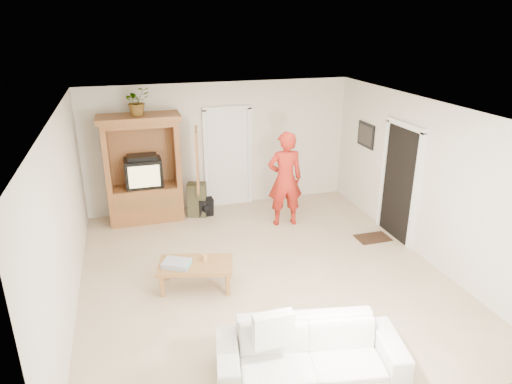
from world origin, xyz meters
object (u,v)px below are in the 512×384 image
at_px(coffee_table, 196,266).
at_px(armoire, 145,176).
at_px(man, 285,179).
at_px(sofa, 310,352).

bearing_deg(coffee_table, armoire, 114.25).
xyz_separation_m(man, sofa, (-1.10, -3.91, -0.62)).
distance_m(armoire, man, 2.72).
bearing_deg(sofa, coffee_table, 123.77).
relative_size(armoire, coffee_table, 1.76).
height_order(armoire, man, armoire).
height_order(armoire, coffee_table, armoire).
xyz_separation_m(armoire, sofa, (1.44, -4.89, -0.61)).
relative_size(man, sofa, 0.89).
bearing_deg(armoire, coffee_table, -79.45).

